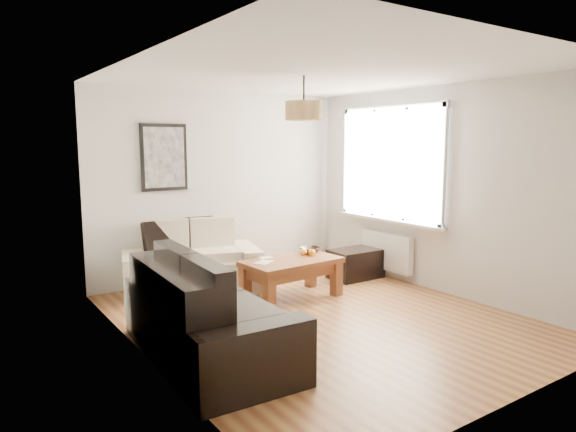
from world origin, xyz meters
TOP-DOWN VIEW (x-y plane):
  - floor at (0.00, 0.00)m, footprint 4.50×4.50m
  - ceiling at (0.00, 0.00)m, footprint 3.80×4.50m
  - wall_back at (0.00, 2.25)m, footprint 3.80×0.04m
  - wall_front at (0.00, -2.25)m, footprint 3.80×0.04m
  - wall_left at (-1.90, 0.00)m, footprint 0.04×4.50m
  - wall_right at (1.90, 0.00)m, footprint 0.04×4.50m
  - window_bay at (1.86, 0.80)m, footprint 0.14×1.90m
  - radiator at (1.82, 0.80)m, footprint 0.10×0.90m
  - poster at (-0.85, 2.22)m, footprint 0.62×0.04m
  - pendant_shade at (0.00, 0.30)m, footprint 0.40×0.40m
  - loveseat_cream at (-0.70, 1.78)m, footprint 1.88×1.36m
  - sofa_leather at (-1.43, -0.24)m, footprint 1.06×2.02m
  - coffee_table at (0.16, 0.76)m, footprint 1.22×0.71m
  - ottoman at (1.45, 1.04)m, footprint 0.73×0.48m
  - cushion_left at (-1.06, 1.99)m, footprint 0.38×0.13m
  - cushion_right at (-0.49, 1.99)m, footprint 0.39×0.16m
  - fruit_bowl at (0.60, 0.97)m, footprint 0.27×0.27m
  - orange_a at (0.49, 0.77)m, footprint 0.11×0.11m
  - orange_b at (0.52, 0.85)m, footprint 0.06×0.06m
  - orange_c at (0.42, 0.87)m, footprint 0.10×0.10m
  - papers at (-0.20, 0.82)m, footprint 0.27×0.25m

SIDE VIEW (x-z plane):
  - floor at x=0.00m, z-range 0.00..0.00m
  - ottoman at x=1.45m, z-range 0.00..0.41m
  - coffee_table at x=0.16m, z-range 0.00..0.48m
  - radiator at x=1.82m, z-range 0.12..0.64m
  - loveseat_cream at x=-0.70m, z-range 0.00..0.84m
  - sofa_leather at x=-1.43m, z-range 0.00..0.86m
  - papers at x=-0.20m, z-range 0.48..0.49m
  - fruit_bowl at x=0.60m, z-range 0.48..0.55m
  - orange_a at x=0.49m, z-range 0.48..0.57m
  - orange_b at x=0.52m, z-range 0.49..0.56m
  - orange_c at x=0.42m, z-range 0.48..0.57m
  - cushion_left at x=-1.06m, z-range 0.53..0.91m
  - cushion_right at x=-0.49m, z-range 0.53..0.91m
  - wall_back at x=0.00m, z-range 0.00..2.60m
  - wall_front at x=0.00m, z-range 0.00..2.60m
  - wall_left at x=-1.90m, z-range 0.00..2.60m
  - wall_right at x=1.90m, z-range 0.00..2.60m
  - window_bay at x=1.86m, z-range 0.80..2.40m
  - poster at x=-0.85m, z-range 1.26..2.13m
  - pendant_shade at x=0.00m, z-range 2.13..2.33m
  - ceiling at x=0.00m, z-range 2.60..2.60m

